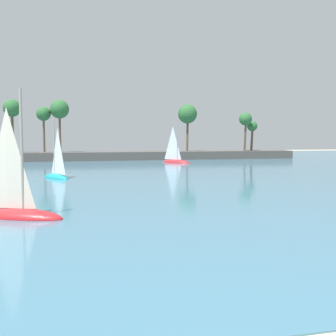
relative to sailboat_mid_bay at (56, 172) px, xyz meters
The scene contains 5 objects.
sea 18.55m from the sailboat_mid_bay, 68.60° to the left, with size 220.00×115.71×0.06m, color teal.
palm_headland 35.55m from the sailboat_mid_bay, 82.60° to the left, with size 87.06×6.50×12.54m.
sailboat_mid_bay is the anchor object (origin of this frame).
sailboat_toward_headland 23.57m from the sailboat_mid_bay, 92.90° to the right, with size 6.04×4.13×8.50m.
sailboat_far_left 31.54m from the sailboat_mid_bay, 48.92° to the left, with size 5.46×5.44×8.60m.
Camera 1 is at (-4.29, -2.73, 5.11)m, focal length 42.47 mm.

